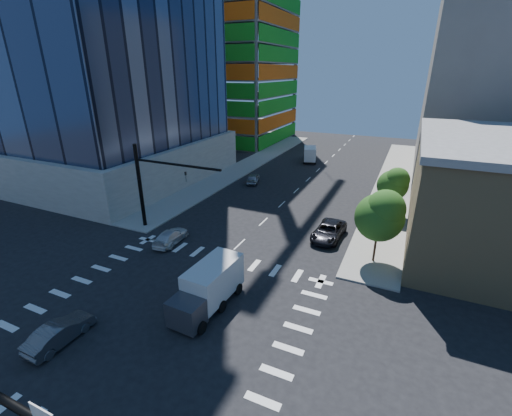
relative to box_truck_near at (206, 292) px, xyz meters
The scene contains 15 objects.
ground 3.52m from the box_truck_near, 136.41° to the right, with size 160.00×160.00×0.00m, color black.
road_markings 3.52m from the box_truck_near, 136.41° to the right, with size 20.00×20.00×0.01m, color silver.
sidewalk_ne 39.13m from the box_truck_near, 74.95° to the left, with size 5.00×60.00×0.15m, color gray.
sidewalk_nw 40.60m from the box_truck_near, 111.45° to the left, with size 5.00×60.00×0.15m, color gray.
construction_building 70.63m from the box_truck_near, 116.49° to the left, with size 25.16×34.50×70.60m.
bg_building_ne 59.60m from the box_truck_near, 64.96° to the left, with size 24.00×30.00×28.00m, color slate.
signal_mast_nw 15.97m from the box_truck_near, 143.09° to the left, with size 10.20×0.40×9.00m.
tree_south 15.90m from the box_truck_near, 48.61° to the left, with size 4.16×4.16×6.82m.
tree_north 26.06m from the box_truck_near, 65.91° to the left, with size 3.54×3.52×5.78m.
car_nb_far 15.76m from the box_truck_near, 70.09° to the left, with size 2.63×5.70×1.58m, color black.
car_sb_near 11.41m from the box_truck_near, 140.31° to the left, with size 1.89×4.64×1.35m, color white.
car_sb_mid 30.15m from the box_truck_near, 108.53° to the left, with size 1.72×4.28×1.46m, color #9D9FA4.
car_sb_cross 9.45m from the box_truck_near, 135.22° to the right, with size 1.51×4.34×1.43m, color #515257.
box_truck_near is the anchor object (origin of this frame).
box_truck_far 45.57m from the box_truck_near, 96.93° to the left, with size 3.75×5.81×2.82m.
Camera 1 is at (13.99, -14.80, 16.07)m, focal length 24.00 mm.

